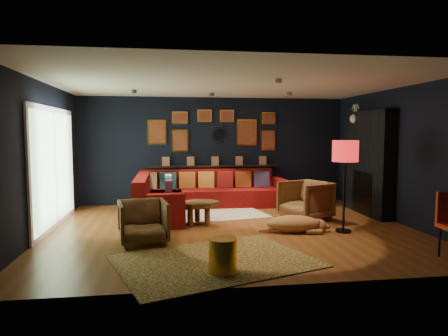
{
  "coord_description": "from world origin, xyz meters",
  "views": [
    {
      "loc": [
        -1.17,
        -7.03,
        1.73
      ],
      "look_at": [
        -0.12,
        0.3,
        1.08
      ],
      "focal_mm": 32.0,
      "sensor_mm": 36.0,
      "label": 1
    }
  ],
  "objects": [
    {
      "name": "floor",
      "position": [
        0.0,
        0.0,
        0.0
      ],
      "size": [
        6.5,
        6.5,
        0.0
      ],
      "primitive_type": "plane",
      "color": "brown",
      "rests_on": "ground"
    },
    {
      "name": "room_walls",
      "position": [
        0.0,
        0.0,
        1.59
      ],
      "size": [
        6.5,
        6.5,
        6.5
      ],
      "color": "black",
      "rests_on": "ground"
    },
    {
      "name": "sectional",
      "position": [
        -0.61,
        1.81,
        0.32
      ],
      "size": [
        3.41,
        2.69,
        0.86
      ],
      "color": "maroon",
      "rests_on": "ground"
    },
    {
      "name": "ledge",
      "position": [
        0.0,
        2.68,
        0.92
      ],
      "size": [
        3.2,
        0.12,
        0.04
      ],
      "primitive_type": "cube",
      "color": "black",
      "rests_on": "room_walls"
    },
    {
      "name": "gallery_wall",
      "position": [
        -0.01,
        2.72,
        1.81
      ],
      "size": [
        3.15,
        0.04,
        1.02
      ],
      "color": "gold",
      "rests_on": "room_walls"
    },
    {
      "name": "sunburst_mirror",
      "position": [
        0.1,
        2.72,
        1.7
      ],
      "size": [
        0.47,
        0.16,
        0.47
      ],
      "color": "silver",
      "rests_on": "room_walls"
    },
    {
      "name": "fireplace",
      "position": [
        3.09,
        0.9,
        1.02
      ],
      "size": [
        0.31,
        1.6,
        2.2
      ],
      "color": "black",
      "rests_on": "ground"
    },
    {
      "name": "deer_head",
      "position": [
        3.14,
        1.4,
        2.05
      ],
      "size": [
        0.5,
        0.28,
        0.45
      ],
      "color": "white",
      "rests_on": "fireplace"
    },
    {
      "name": "sliding_door",
      "position": [
        -3.22,
        0.6,
        1.1
      ],
      "size": [
        0.06,
        2.8,
        2.2
      ],
      "color": "white",
      "rests_on": "ground"
    },
    {
      "name": "ceiling_spots",
      "position": [
        -0.0,
        0.8,
        2.56
      ],
      "size": [
        3.3,
        2.5,
        0.06
      ],
      "color": "black",
      "rests_on": "room_walls"
    },
    {
      "name": "shag_rug",
      "position": [
        -0.14,
        1.29,
        0.01
      ],
      "size": [
        2.21,
        1.79,
        0.03
      ],
      "primitive_type": "cube",
      "rotation": [
        0.0,
        0.0,
        0.2
      ],
      "color": "silver",
      "rests_on": "ground"
    },
    {
      "name": "leopard_rug",
      "position": [
        -0.54,
        -1.8,
        0.01
      ],
      "size": [
        3.0,
        2.55,
        0.01
      ],
      "primitive_type": "cube",
      "rotation": [
        0.0,
        0.0,
        0.33
      ],
      "color": "tan",
      "rests_on": "ground"
    },
    {
      "name": "coffee_table",
      "position": [
        -0.6,
        0.37,
        0.36
      ],
      "size": [
        0.92,
        0.75,
        0.42
      ],
      "rotation": [
        0.0,
        0.0,
        0.16
      ],
      "color": "brown",
      "rests_on": "shag_rug"
    },
    {
      "name": "pouf",
      "position": [
        -1.3,
        0.32,
        0.21
      ],
      "size": [
        0.55,
        0.55,
        0.36
      ],
      "primitive_type": "cylinder",
      "color": "maroon",
      "rests_on": "shag_rug"
    },
    {
      "name": "armchair_left",
      "position": [
        -1.55,
        -0.76,
        0.37
      ],
      "size": [
        0.84,
        0.8,
        0.75
      ],
      "primitive_type": "imported",
      "rotation": [
        0.0,
        0.0,
        0.17
      ],
      "color": "#AF733D",
      "rests_on": "ground"
    },
    {
      "name": "armchair_right",
      "position": [
        1.57,
        0.56,
        0.43
      ],
      "size": [
        1.05,
        1.08,
        0.86
      ],
      "primitive_type": "imported",
      "rotation": [
        0.0,
        0.0,
        -1.15
      ],
      "color": "#AF733D",
      "rests_on": "ground"
    },
    {
      "name": "gold_stool",
      "position": [
        -0.5,
        -2.27,
        0.22
      ],
      "size": [
        0.35,
        0.35,
        0.44
      ],
      "primitive_type": "cylinder",
      "color": "gold",
      "rests_on": "ground"
    },
    {
      "name": "floor_lamp",
      "position": [
        1.88,
        -0.52,
        1.35
      ],
      "size": [
        0.44,
        0.44,
        1.61
      ],
      "color": "black",
      "rests_on": "ground"
    },
    {
      "name": "dog",
      "position": [
        1.0,
        -0.43,
        0.22
      ],
      "size": [
        1.36,
        0.83,
        0.4
      ],
      "primitive_type": null,
      "rotation": [
        0.0,
        0.0,
        -0.17
      ],
      "color": "tan",
      "rests_on": "leopard_rug"
    }
  ]
}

